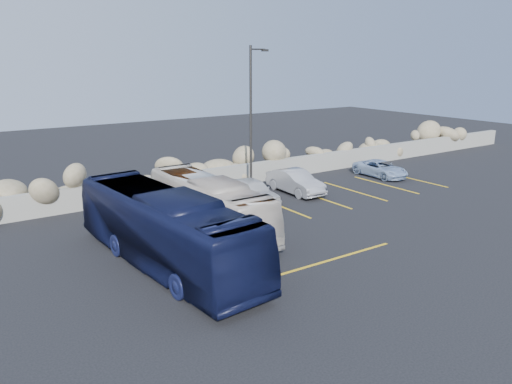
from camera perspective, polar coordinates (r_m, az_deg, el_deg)
ground at (r=19.04m, az=9.09°, el=-7.83°), size 90.00×90.00×0.00m
seawall at (r=28.32m, az=-7.61°, el=1.12°), size 60.00×0.40×1.20m
riprap_pile at (r=29.22m, az=-8.72°, el=2.92°), size 54.00×2.80×2.60m
parking_lines at (r=25.87m, az=8.23°, el=-1.60°), size 18.16×9.36×0.01m
lamppost at (r=26.79m, az=-0.50°, el=8.50°), size 1.14×0.18×8.00m
vintage_bus at (r=21.80m, az=-5.43°, el=-1.43°), size 2.12×8.55×2.37m
tour_coach at (r=18.31m, az=-10.37°, el=-4.15°), size 3.19×10.20×2.79m
car_a at (r=26.11m, az=-0.34°, el=0.13°), size 1.62×3.75×1.26m
car_b at (r=28.06m, az=4.52°, el=1.19°), size 1.44×3.99×1.31m
car_d at (r=32.92m, az=14.04°, el=2.60°), size 1.75×3.74×1.03m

